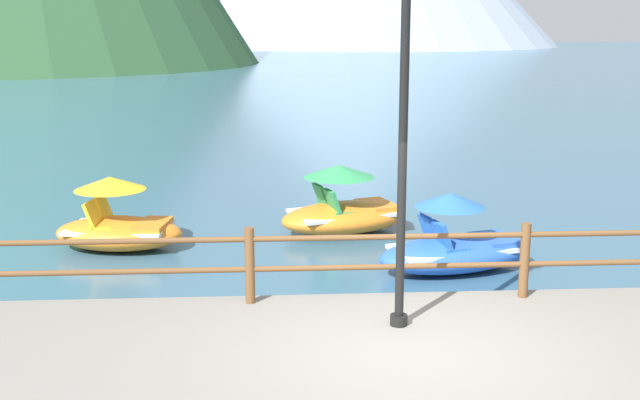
% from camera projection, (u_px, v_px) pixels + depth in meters
% --- Properties ---
extents(ground_plane, '(200.00, 200.00, 0.00)m').
position_uv_depth(ground_plane, '(294.00, 86.00, 47.37)').
color(ground_plane, '#38607A').
extents(dock_railing, '(23.92, 0.12, 0.95)m').
position_uv_depth(dock_railing, '(389.00, 255.00, 9.72)').
color(dock_railing, brown).
rests_on(dock_railing, promenade_dock).
extents(lamp_post, '(0.28, 0.28, 3.90)m').
position_uv_depth(lamp_post, '(404.00, 118.00, 8.51)').
color(lamp_post, black).
rests_on(lamp_post, promenade_dock).
extents(pedal_boat_2, '(2.33, 1.56, 1.24)m').
position_uv_depth(pedal_boat_2, '(118.00, 225.00, 13.39)').
color(pedal_boat_2, orange).
rests_on(pedal_boat_2, ground).
extents(pedal_boat_3, '(2.73, 1.77, 1.24)m').
position_uv_depth(pedal_boat_3, '(456.00, 246.00, 12.21)').
color(pedal_boat_3, blue).
rests_on(pedal_boat_3, ground).
extents(pedal_boat_4, '(2.73, 2.07, 1.25)m').
position_uv_depth(pedal_boat_4, '(345.00, 210.00, 14.45)').
color(pedal_boat_4, orange).
rests_on(pedal_boat_4, ground).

